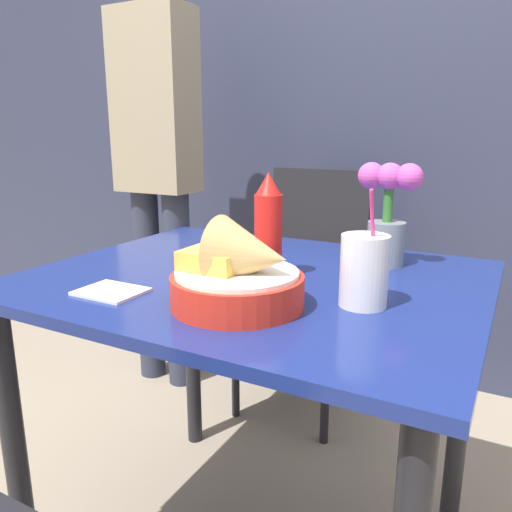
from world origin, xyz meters
The scene contains 9 objects.
wall_window centered at (0.00, 1.22, 1.30)m, with size 7.00×0.06×2.60m.
dining_table centered at (0.00, 0.00, 0.64)m, with size 0.97×0.80×0.76m.
chair_far_window centered at (-0.20, 0.82, 0.54)m, with size 0.40×0.40×0.93m.
food_basket centered at (0.08, -0.20, 0.81)m, with size 0.24×0.24×0.17m.
ketchup_bottle centered at (0.03, 0.00, 0.87)m, with size 0.06×0.06×0.23m.
drink_cup centered at (0.27, -0.08, 0.82)m, with size 0.09×0.09×0.22m.
flower_vase centered at (0.23, 0.22, 0.88)m, with size 0.15×0.09×0.24m.
napkin centered at (-0.19, -0.25, 0.76)m, with size 0.13×0.10×0.01m.
person_standing centered at (-0.80, 0.66, 0.99)m, with size 0.32×0.19×1.71m.
Camera 1 is at (0.51, -0.94, 1.07)m, focal length 35.00 mm.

